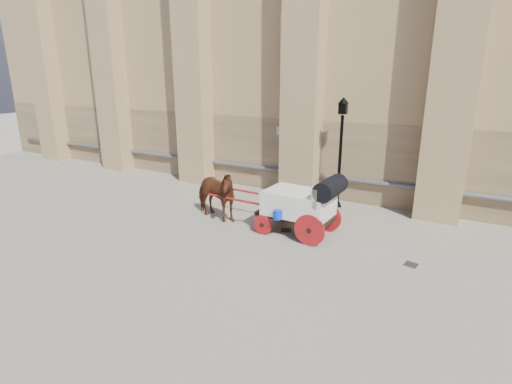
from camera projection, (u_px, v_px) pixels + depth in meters
The scene contains 6 objects.
ground at pixel (282, 232), 12.31m from camera, with size 90.00×90.00×0.00m, color gray.
horse at pixel (214, 194), 13.21m from camera, with size 0.94×2.06×1.74m, color brown.
carriage at pixel (303, 203), 11.86m from camera, with size 4.36×1.57×1.89m.
street_lamp at pixel (340, 150), 14.09m from camera, with size 0.37×0.37×3.94m.
drain_grate_near at pixel (286, 230), 12.46m from camera, with size 0.32×0.32×0.01m, color black.
drain_grate_far at pixel (411, 265), 10.23m from camera, with size 0.32×0.32×0.01m, color black.
Camera 1 is at (4.89, -10.37, 4.74)m, focal length 28.00 mm.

